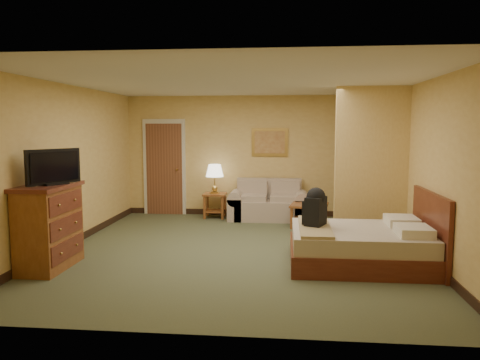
# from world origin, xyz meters

# --- Properties ---
(floor) EXTENTS (6.00, 6.00, 0.00)m
(floor) POSITION_xyz_m (0.00, 0.00, 0.00)
(floor) COLOR #4B5134
(floor) RESTS_ON ground
(ceiling) EXTENTS (6.00, 6.00, 0.00)m
(ceiling) POSITION_xyz_m (0.00, 0.00, 2.60)
(ceiling) COLOR white
(ceiling) RESTS_ON back_wall
(back_wall) EXTENTS (5.50, 0.02, 2.60)m
(back_wall) POSITION_xyz_m (0.00, 3.00, 1.30)
(back_wall) COLOR tan
(back_wall) RESTS_ON floor
(left_wall) EXTENTS (0.02, 6.00, 2.60)m
(left_wall) POSITION_xyz_m (-2.75, 0.00, 1.30)
(left_wall) COLOR tan
(left_wall) RESTS_ON floor
(right_wall) EXTENTS (0.02, 6.00, 2.60)m
(right_wall) POSITION_xyz_m (2.75, 0.00, 1.30)
(right_wall) COLOR tan
(right_wall) RESTS_ON floor
(partition) EXTENTS (1.20, 0.15, 2.60)m
(partition) POSITION_xyz_m (2.15, 0.93, 1.30)
(partition) COLOR tan
(partition) RESTS_ON floor
(door) EXTENTS (0.94, 0.16, 2.10)m
(door) POSITION_xyz_m (-1.95, 2.96, 1.03)
(door) COLOR beige
(door) RESTS_ON floor
(baseboard) EXTENTS (5.50, 0.02, 0.12)m
(baseboard) POSITION_xyz_m (0.00, 2.99, 0.06)
(baseboard) COLOR black
(baseboard) RESTS_ON floor
(loveseat) EXTENTS (1.66, 0.77, 0.84)m
(loveseat) POSITION_xyz_m (0.37, 2.57, 0.27)
(loveseat) COLOR tan
(loveseat) RESTS_ON floor
(side_table) EXTENTS (0.47, 0.47, 0.52)m
(side_table) POSITION_xyz_m (-0.78, 2.65, 0.34)
(side_table) COLOR brown
(side_table) RESTS_ON floor
(table_lamp) EXTENTS (0.38, 0.38, 0.62)m
(table_lamp) POSITION_xyz_m (-0.78, 2.65, 0.99)
(table_lamp) COLOR #B99344
(table_lamp) RESTS_ON side_table
(coffee_table) EXTENTS (0.80, 0.80, 0.45)m
(coffee_table) POSITION_xyz_m (1.18, 1.91, 0.32)
(coffee_table) COLOR brown
(coffee_table) RESTS_ON floor
(wall_picture) EXTENTS (0.78, 0.04, 0.60)m
(wall_picture) POSITION_xyz_m (0.37, 2.97, 1.60)
(wall_picture) COLOR #B78E3F
(wall_picture) RESTS_ON back_wall
(dresser) EXTENTS (0.57, 1.08, 1.16)m
(dresser) POSITION_xyz_m (-2.48, -1.15, 0.58)
(dresser) COLOR brown
(dresser) RESTS_ON floor
(tv) EXTENTS (0.44, 0.71, 0.48)m
(tv) POSITION_xyz_m (-2.38, -1.15, 1.38)
(tv) COLOR black
(tv) RESTS_ON dresser
(bed) EXTENTS (1.94, 1.61, 1.04)m
(bed) POSITION_xyz_m (1.82, -0.57, 0.28)
(bed) COLOR #531F13
(bed) RESTS_ON floor
(backpack) EXTENTS (0.34, 0.39, 0.58)m
(backpack) POSITION_xyz_m (1.15, -0.56, 0.81)
(backpack) COLOR black
(backpack) RESTS_ON bed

